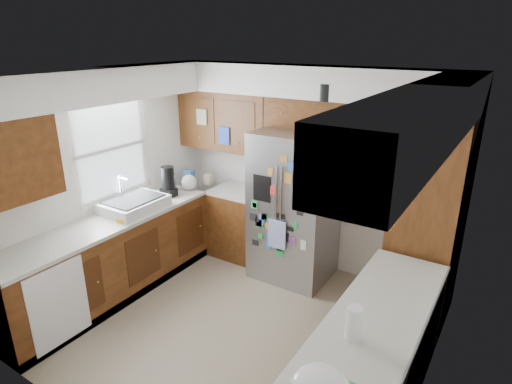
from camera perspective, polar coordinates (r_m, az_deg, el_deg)
floor at (r=4.62m, az=-2.52°, el=-17.21°), size 3.60×3.60×0.00m
room_shell at (r=4.16m, az=-1.21°, el=6.49°), size 3.64×3.24×2.52m
left_counter_run at (r=5.19m, az=-14.94°, el=-7.81°), size 1.36×3.20×0.92m
right_counter_run at (r=3.52m, az=14.58°, el=-23.17°), size 0.63×2.25×0.92m
pantry at (r=4.53m, az=21.93°, el=-3.82°), size 0.60×0.90×2.15m
fridge at (r=5.08m, az=5.13°, el=-1.96°), size 0.90×0.79×1.80m
bridge_cabinet at (r=4.98m, az=6.74°, el=10.42°), size 0.96×0.34×0.35m
fridge_top_items at (r=4.92m, az=6.16°, el=14.03°), size 0.98×0.34×0.31m
sink_assembly at (r=5.11m, az=-15.98°, el=-1.52°), size 0.52×0.71×0.37m
left_counter_clutter at (r=5.54m, az=-10.27°, el=1.35°), size 0.38×0.94×0.38m
paper_towel at (r=2.98m, az=12.91°, el=-16.69°), size 0.11×0.11×0.24m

